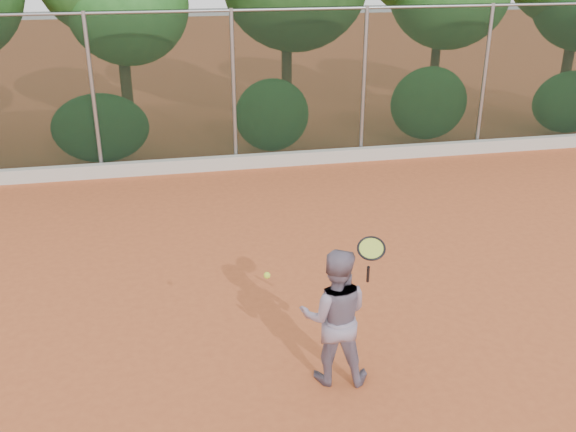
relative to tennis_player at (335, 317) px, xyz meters
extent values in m
plane|color=#BC582C|center=(-0.13, 1.03, -0.84)|extent=(80.00, 80.00, 0.00)
cube|color=beige|center=(-0.13, 7.85, -0.69)|extent=(24.00, 0.20, 0.30)
imported|color=gray|center=(0.00, 0.00, 0.00)|extent=(0.95, 0.81, 1.68)
cube|color=black|center=(-0.13, 8.03, 0.91)|extent=(24.00, 0.01, 3.50)
cylinder|color=gray|center=(-0.13, 8.03, 2.61)|extent=(24.00, 0.06, 0.06)
cylinder|color=gray|center=(-3.13, 8.03, 0.91)|extent=(0.09, 0.09, 3.50)
cylinder|color=gray|center=(-0.13, 8.03, 0.91)|extent=(0.09, 0.09, 3.50)
cylinder|color=gray|center=(2.87, 8.03, 0.91)|extent=(0.09, 0.09, 3.50)
cylinder|color=gray|center=(5.87, 8.03, 0.91)|extent=(0.09, 0.09, 3.50)
cylinder|color=#49341C|center=(-2.53, 10.33, 0.36)|extent=(0.28, 0.28, 2.40)
ellipsoid|color=#246322|center=(-2.33, 10.23, 2.56)|extent=(2.90, 2.40, 2.80)
cylinder|color=#472D1B|center=(1.47, 10.03, 0.66)|extent=(0.26, 0.26, 3.00)
cylinder|color=#412719|center=(5.57, 10.23, 0.51)|extent=(0.24, 0.24, 2.70)
cylinder|color=#47291B|center=(9.27, 9.83, 0.41)|extent=(0.28, 0.28, 2.50)
ellipsoid|color=#266426|center=(-3.13, 8.83, 0.01)|extent=(2.20, 1.16, 1.60)
ellipsoid|color=#2C742C|center=(0.87, 8.83, 0.11)|extent=(1.80, 1.04, 1.76)
ellipsoid|color=#31762D|center=(4.87, 8.83, 0.21)|extent=(2.00, 1.10, 1.84)
ellipsoid|color=#286B29|center=(8.87, 8.83, 0.06)|extent=(2.16, 1.12, 1.64)
cylinder|color=black|center=(0.36, -0.04, 0.53)|extent=(0.10, 0.20, 0.29)
torus|color=black|center=(0.36, -0.10, 0.88)|extent=(0.39, 0.37, 0.19)
cylinder|color=#B5CC3C|center=(0.36, -0.10, 0.88)|extent=(0.33, 0.30, 0.15)
sphere|color=#C7E634|center=(-0.86, -0.51, 0.89)|extent=(0.07, 0.07, 0.07)
camera|label=1|loc=(-1.78, -6.04, 3.93)|focal=40.00mm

